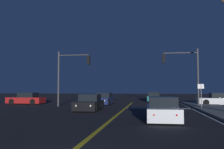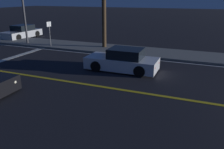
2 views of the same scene
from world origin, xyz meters
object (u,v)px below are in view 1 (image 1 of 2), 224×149
object	(u,v)px
car_side_waiting_silver	(218,100)
traffic_signal_near_right	(185,68)
traffic_signal_far_left	(70,70)
car_distant_tail_teal	(154,97)
car_lead_oncoming_red	(26,99)
street_sign_corner	(201,92)
car_far_approaching_black	(89,103)
car_parked_curb_white	(163,110)
car_mid_block_navy	(104,99)

from	to	relation	value
car_side_waiting_silver	traffic_signal_near_right	size ratio (longest dim) A/B	0.76
traffic_signal_near_right	traffic_signal_far_left	size ratio (longest dim) A/B	1.04
car_distant_tail_teal	car_lead_oncoming_red	bearing A→B (deg)	-147.85
car_side_waiting_silver	traffic_signal_far_left	world-z (taller)	traffic_signal_far_left
street_sign_corner	car_far_approaching_black	bearing A→B (deg)	-165.82
car_parked_curb_white	street_sign_corner	distance (m)	8.83
car_parked_curb_white	traffic_signal_far_left	distance (m)	13.15
car_mid_block_navy	car_side_waiting_silver	world-z (taller)	same
car_lead_oncoming_red	traffic_signal_far_left	distance (m)	7.69
car_mid_block_navy	street_sign_corner	bearing A→B (deg)	153.68
car_distant_tail_teal	traffic_signal_far_left	size ratio (longest dim) A/B	0.86
car_distant_tail_teal	traffic_signal_far_left	world-z (taller)	traffic_signal_far_left
car_distant_tail_teal	traffic_signal_near_right	distance (m)	11.04
car_distant_tail_teal	car_parked_curb_white	xyz separation A→B (m)	(0.09, -20.89, -0.00)
car_side_waiting_silver	traffic_signal_near_right	distance (m)	5.89
car_mid_block_navy	traffic_signal_far_left	xyz separation A→B (m)	(-2.84, -3.79, 3.12)
car_far_approaching_black	street_sign_corner	bearing A→B (deg)	-167.49
car_parked_curb_white	traffic_signal_near_right	world-z (taller)	traffic_signal_near_right
car_parked_curb_white	car_far_approaching_black	bearing A→B (deg)	135.10
car_side_waiting_silver	street_sign_corner	distance (m)	6.59
car_parked_curb_white	car_side_waiting_silver	world-z (taller)	same
traffic_signal_near_right	traffic_signal_far_left	bearing A→B (deg)	6.94
traffic_signal_near_right	street_sign_corner	size ratio (longest dim) A/B	2.58
car_lead_oncoming_red	car_distant_tail_teal	bearing A→B (deg)	-59.71
car_far_approaching_black	car_side_waiting_silver	bearing A→B (deg)	-148.07
traffic_signal_far_left	car_mid_block_navy	bearing A→B (deg)	53.23
car_lead_oncoming_red	street_sign_corner	bearing A→B (deg)	-102.70
car_parked_curb_white	traffic_signal_far_left	size ratio (longest dim) A/B	0.77
traffic_signal_far_left	street_sign_corner	size ratio (longest dim) A/B	2.49
street_sign_corner	traffic_signal_near_right	bearing A→B (deg)	108.56
car_distant_tail_teal	car_side_waiting_silver	distance (m)	9.81
car_distant_tail_teal	car_lead_oncoming_red	distance (m)	17.16
car_distant_tail_teal	traffic_signal_near_right	xyz separation A→B (m)	(2.88, -10.15, 3.26)
car_distant_tail_teal	street_sign_corner	world-z (taller)	street_sign_corner
car_mid_block_navy	street_sign_corner	distance (m)	10.96
car_mid_block_navy	street_sign_corner	world-z (taller)	street_sign_corner
car_side_waiting_silver	car_lead_oncoming_red	xyz separation A→B (m)	(-21.68, -1.34, -0.00)
car_parked_curb_white	car_mid_block_navy	size ratio (longest dim) A/B	1.00
car_distant_tail_teal	traffic_signal_far_left	bearing A→B (deg)	-124.12
car_lead_oncoming_red	traffic_signal_far_left	size ratio (longest dim) A/B	0.76
car_mid_block_navy	car_lead_oncoming_red	distance (m)	9.18
car_mid_block_navy	car_side_waiting_silver	xyz separation A→B (m)	(12.53, 0.63, 0.00)
car_far_approaching_black	car_lead_oncoming_red	distance (m)	11.59
car_parked_curb_white	car_mid_block_navy	xyz separation A→B (m)	(-5.87, 13.14, -0.00)
traffic_signal_near_right	car_side_waiting_silver	bearing A→B (deg)	-141.97
car_distant_tail_teal	street_sign_corner	distance (m)	13.53
car_far_approaching_black	car_mid_block_navy	bearing A→B (deg)	-90.29
car_parked_curb_white	traffic_signal_far_left	bearing A→B (deg)	132.44
car_far_approaching_black	traffic_signal_far_left	xyz separation A→B (m)	(-3.02, 3.78, 3.12)
car_side_waiting_silver	car_lead_oncoming_red	size ratio (longest dim) A/B	1.04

